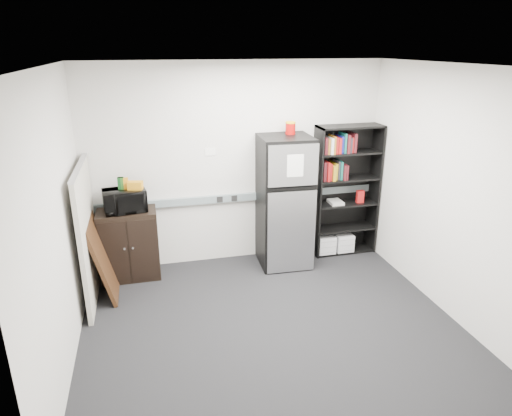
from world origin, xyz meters
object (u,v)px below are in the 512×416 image
at_px(bookshelf, 344,188).
at_px(cubicle_partition, 88,234).
at_px(cabinet, 129,244).
at_px(microwave, 125,201).
at_px(refrigerator, 284,202).

relative_size(bookshelf, cubicle_partition, 1.14).
bearing_deg(cabinet, cubicle_partition, -135.41).
bearing_deg(microwave, cabinet, 81.41).
height_order(bookshelf, cubicle_partition, bookshelf).
bearing_deg(refrigerator, bookshelf, 11.11).
distance_m(cabinet, refrigerator, 2.10).
bearing_deg(microwave, bookshelf, -7.02).
relative_size(bookshelf, refrigerator, 1.04).
distance_m(cubicle_partition, cabinet, 0.70).
xyz_separation_m(microwave, refrigerator, (2.05, -0.06, -0.17)).
xyz_separation_m(cubicle_partition, refrigerator, (2.48, 0.34, 0.07)).
relative_size(cubicle_partition, microwave, 3.20).
relative_size(cabinet, refrigerator, 0.52).
distance_m(bookshelf, cubicle_partition, 3.45).
bearing_deg(refrigerator, microwave, -179.59).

